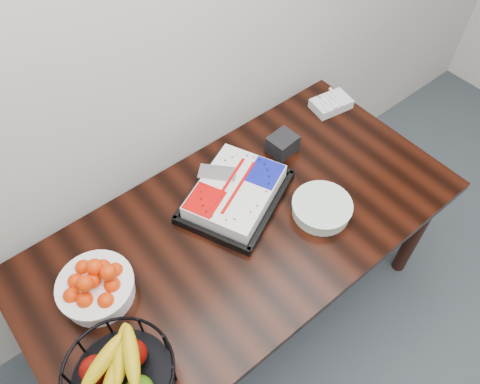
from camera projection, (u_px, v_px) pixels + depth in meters
table at (243, 237)px, 1.95m from camera, size 1.80×0.90×0.75m
cake_tray at (235, 193)px, 1.93m from camera, size 0.55×0.51×0.09m
tangerine_bowl at (95, 285)px, 1.64m from camera, size 0.27×0.27×0.17m
fruit_basket at (120, 375)px, 1.45m from camera, size 0.35×0.35×0.19m
plate_stack at (322, 208)px, 1.90m from camera, size 0.25×0.25×0.06m
fork_bag at (331, 103)px, 2.29m from camera, size 0.20×0.15×0.05m
napkin_box at (282, 144)px, 2.10m from camera, size 0.13×0.11×0.09m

